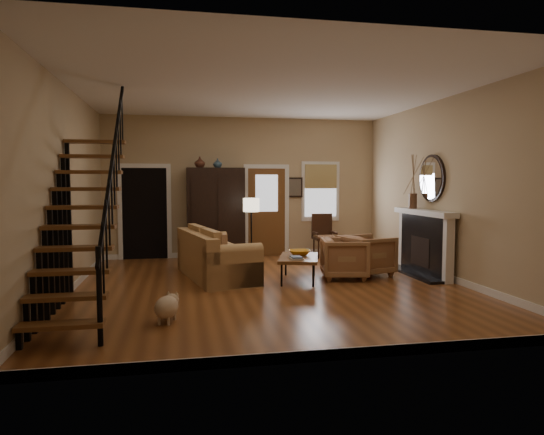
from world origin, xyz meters
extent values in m
plane|color=brown|center=(0.00, 0.00, 0.00)|extent=(7.00, 7.00, 0.00)
plane|color=white|center=(0.00, 0.00, 3.30)|extent=(7.00, 7.00, 0.00)
cube|color=tan|center=(0.00, 3.50, 1.65)|extent=(6.50, 0.04, 3.30)
cube|color=tan|center=(-3.25, 0.00, 1.65)|extent=(0.04, 7.00, 3.30)
cube|color=tan|center=(3.25, 0.00, 1.65)|extent=(0.04, 7.00, 3.30)
cube|color=black|center=(-2.30, 3.65, 1.05)|extent=(1.00, 0.36, 2.10)
cube|color=brown|center=(0.55, 3.48, 1.05)|extent=(0.90, 0.06, 2.10)
cube|color=silver|center=(1.90, 3.47, 1.55)|extent=(0.96, 0.06, 1.46)
cube|color=black|center=(3.13, 0.50, 0.57)|extent=(0.24, 1.60, 1.15)
cube|color=white|center=(3.07, 0.50, 1.20)|extent=(0.30, 1.95, 0.10)
cylinder|color=silver|center=(3.20, 0.50, 1.85)|extent=(0.05, 0.90, 0.90)
imported|color=#4C2619|center=(-1.05, 3.05, 2.22)|extent=(0.24, 0.24, 0.25)
imported|color=#334C60|center=(-0.65, 3.05, 2.21)|extent=(0.20, 0.20, 0.21)
imported|color=orange|center=(0.63, 0.52, 0.49)|extent=(0.39, 0.39, 0.10)
imported|color=brown|center=(1.47, 0.42, 0.38)|extent=(0.96, 0.94, 0.75)
imported|color=brown|center=(1.99, 0.63, 0.39)|extent=(1.04, 1.02, 0.77)
camera|label=1|loc=(-1.50, -8.01, 1.78)|focal=32.00mm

